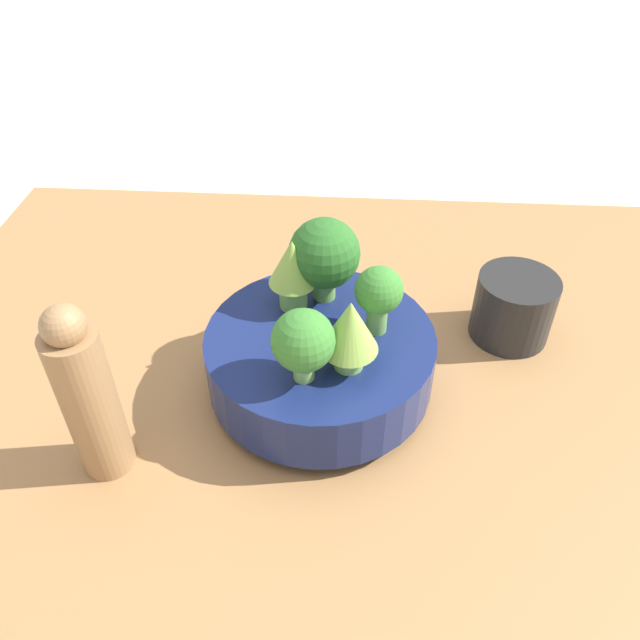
# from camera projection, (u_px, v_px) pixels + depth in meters

# --- Properties ---
(ground_plane) EXTENTS (6.00, 6.00, 0.00)m
(ground_plane) POSITION_uv_depth(u_px,v_px,m) (325.00, 428.00, 0.66)
(ground_plane) COLOR beige
(table) EXTENTS (0.95, 0.82, 0.05)m
(table) POSITION_uv_depth(u_px,v_px,m) (325.00, 414.00, 0.64)
(table) COLOR #9E7042
(table) RESTS_ON ground_plane
(bowl) EXTENTS (0.22, 0.22, 0.07)m
(bowl) POSITION_uv_depth(u_px,v_px,m) (320.00, 359.00, 0.61)
(bowl) COLOR navy
(bowl) RESTS_ON table
(romanesco_piece_far) EXTENTS (0.05, 0.05, 0.07)m
(romanesco_piece_far) POSITION_uv_depth(u_px,v_px,m) (350.00, 329.00, 0.53)
(romanesco_piece_far) COLOR #7AB256
(romanesco_piece_far) RESTS_ON bowl
(romanesco_piece_near) EXTENTS (0.05, 0.05, 0.08)m
(romanesco_piece_near) POSITION_uv_depth(u_px,v_px,m) (292.00, 268.00, 0.60)
(romanesco_piece_near) COLOR #6BA34C
(romanesco_piece_near) RESTS_ON bowl
(broccoli_floret_back) EXTENTS (0.06, 0.06, 0.07)m
(broccoli_floret_back) POSITION_uv_depth(u_px,v_px,m) (303.00, 342.00, 0.52)
(broccoli_floret_back) COLOR #7AB256
(broccoli_floret_back) RESTS_ON bowl
(broccoli_floret_front) EXTENTS (0.07, 0.07, 0.09)m
(broccoli_floret_front) POSITION_uv_depth(u_px,v_px,m) (324.00, 255.00, 0.61)
(broccoli_floret_front) COLOR #609347
(broccoli_floret_front) RESTS_ON bowl
(broccoli_floret_left) EXTENTS (0.05, 0.05, 0.07)m
(broccoli_floret_left) POSITION_uv_depth(u_px,v_px,m) (379.00, 293.00, 0.57)
(broccoli_floret_left) COLOR #609347
(broccoli_floret_left) RESTS_ON bowl
(cup) EXTENTS (0.09, 0.09, 0.08)m
(cup) POSITION_uv_depth(u_px,v_px,m) (513.00, 307.00, 0.68)
(cup) COLOR black
(cup) RESTS_ON table
(pepper_mill) EXTENTS (0.05, 0.05, 0.18)m
(pepper_mill) POSITION_uv_depth(u_px,v_px,m) (88.00, 396.00, 0.51)
(pepper_mill) COLOR #997047
(pepper_mill) RESTS_ON table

